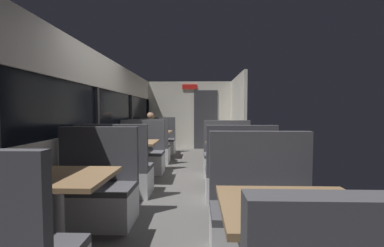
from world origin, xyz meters
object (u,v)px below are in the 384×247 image
(bench_mid_window_facing_entry, at_px, (141,157))
(bench_front_aisle_facing_entry, at_px, (264,220))
(bench_far_window_facing_end, at_px, (150,150))
(seated_passenger, at_px, (150,141))
(bench_near_window_facing_entry, at_px, (94,194))
(dining_table_far_window, at_px, (155,135))
(bench_mid_window_facing_end, at_px, (119,174))
(dining_table_near_window, at_px, (57,187))
(dining_table_front_aisle, at_px, (297,221))
(dining_table_mid_window, at_px, (132,147))
(bench_rear_aisle_facing_entry, at_px, (228,159))
(coffee_cup_primary, at_px, (156,130))
(dining_table_rear_aisle, at_px, (233,149))
(bench_far_window_facing_entry, at_px, (159,143))
(coffee_cup_secondary, at_px, (240,140))
(bench_rear_aisle_facing_end, at_px, (239,179))

(bench_mid_window_facing_entry, distance_m, bench_front_aisle_facing_entry, 3.41)
(bench_far_window_facing_end, height_order, seated_passenger, seated_passenger)
(bench_near_window_facing_entry, xyz_separation_m, dining_table_far_window, (0.00, 3.90, 0.31))
(bench_mid_window_facing_end, bearing_deg, bench_far_window_facing_end, 90.00)
(bench_near_window_facing_entry, distance_m, seated_passenger, 3.28)
(bench_far_window_facing_end, bearing_deg, dining_table_far_window, 90.00)
(dining_table_near_window, height_order, dining_table_front_aisle, same)
(dining_table_mid_window, bearing_deg, bench_rear_aisle_facing_entry, 15.59)
(dining_table_mid_window, relative_size, bench_front_aisle_facing_entry, 0.82)
(bench_far_window_facing_end, height_order, coffee_cup_primary, bench_far_window_facing_end)
(dining_table_near_window, bearing_deg, bench_front_aisle_facing_entry, 3.18)
(dining_table_near_window, relative_size, dining_table_rear_aisle, 1.00)
(dining_table_mid_window, xyz_separation_m, bench_rear_aisle_facing_entry, (1.79, 0.50, -0.31))
(dining_table_rear_aisle, xyz_separation_m, seated_passenger, (-1.79, 1.87, -0.10))
(dining_table_near_window, relative_size, bench_near_window_facing_entry, 0.82)
(bench_far_window_facing_entry, bearing_deg, bench_mid_window_facing_end, -90.00)
(bench_front_aisle_facing_entry, bearing_deg, coffee_cup_secondary, 86.40)
(bench_mid_window_facing_entry, bearing_deg, bench_front_aisle_facing_entry, -58.32)
(bench_front_aisle_facing_entry, xyz_separation_m, coffee_cup_secondary, (0.13, 2.04, 0.46))
(dining_table_front_aisle, relative_size, coffee_cup_secondary, 10.00)
(bench_front_aisle_facing_entry, bearing_deg, bench_rear_aisle_facing_end, 90.00)
(bench_front_aisle_facing_entry, height_order, coffee_cup_secondary, bench_front_aisle_facing_entry)
(bench_rear_aisle_facing_entry, bearing_deg, coffee_cup_primary, 134.72)
(bench_mid_window_facing_end, distance_m, dining_table_front_aisle, 2.85)
(dining_table_mid_window, relative_size, bench_far_window_facing_end, 0.82)
(bench_rear_aisle_facing_end, bearing_deg, dining_table_mid_window, 153.32)
(dining_table_near_window, bearing_deg, bench_near_window_facing_entry, 90.00)
(bench_rear_aisle_facing_end, bearing_deg, bench_front_aisle_facing_entry, -90.00)
(dining_table_near_window, distance_m, dining_table_front_aisle, 1.89)
(dining_table_near_window, distance_m, bench_far_window_facing_entry, 5.31)
(dining_table_mid_window, distance_m, bench_far_window_facing_entry, 3.02)
(bench_near_window_facing_entry, relative_size, bench_far_window_facing_end, 1.00)
(bench_far_window_facing_end, xyz_separation_m, coffee_cup_primary, (0.03, 0.67, 0.46))
(coffee_cup_secondary, bearing_deg, bench_near_window_facing_entry, -143.15)
(bench_far_window_facing_entry, bearing_deg, bench_rear_aisle_facing_end, -65.34)
(bench_rear_aisle_facing_entry, height_order, coffee_cup_primary, bench_rear_aisle_facing_entry)
(bench_mid_window_facing_end, height_order, bench_far_window_facing_end, same)
(bench_mid_window_facing_end, relative_size, dining_table_front_aisle, 1.22)
(bench_mid_window_facing_end, distance_m, coffee_cup_secondary, 2.04)
(bench_front_aisle_facing_entry, bearing_deg, bench_far_window_facing_entry, 108.99)
(dining_table_mid_window, bearing_deg, bench_far_window_facing_end, 90.00)
(bench_mid_window_facing_entry, distance_m, dining_table_far_window, 1.63)
(bench_rear_aisle_facing_end, height_order, coffee_cup_secondary, bench_rear_aisle_facing_end)
(bench_far_window_facing_end, bearing_deg, dining_table_mid_window, -90.00)
(seated_passenger, height_order, coffee_cup_primary, seated_passenger)
(dining_table_mid_window, xyz_separation_m, dining_table_rear_aisle, (1.79, -0.20, 0.00))
(coffee_cup_secondary, bearing_deg, dining_table_near_window, -131.91)
(bench_far_window_facing_end, relative_size, coffee_cup_primary, 12.22)
(dining_table_rear_aisle, bearing_deg, bench_near_window_facing_entry, -141.96)
(dining_table_near_window, xyz_separation_m, coffee_cup_secondary, (1.92, 2.14, 0.15))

